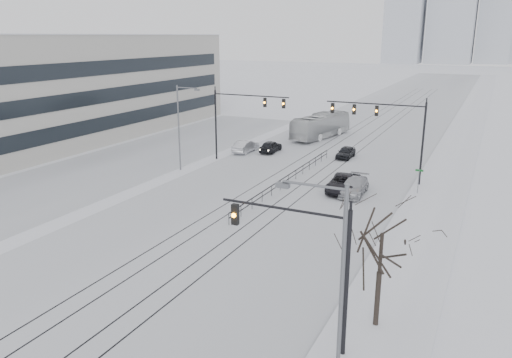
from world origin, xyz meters
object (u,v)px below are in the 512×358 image
(traffic_mast_near, at_px, (312,257))
(sedan_nb_far, at_px, (346,152))
(sedan_sb_outer, at_px, (246,146))
(sedan_nb_right, at_px, (354,187))
(bare_tree, at_px, (382,243))
(sedan_sb_inner, at_px, (271,146))
(sedan_nb_front, at_px, (343,183))
(box_truck, at_px, (321,126))

(traffic_mast_near, xyz_separation_m, sedan_nb_far, (-8.79, 36.97, -3.89))
(sedan_sb_outer, distance_m, sedan_nb_right, 19.83)
(bare_tree, distance_m, sedan_sb_outer, 39.36)
(sedan_sb_outer, relative_size, sedan_nb_right, 0.90)
(sedan_sb_inner, xyz_separation_m, sedan_nb_far, (9.21, 1.03, -0.05))
(bare_tree, relative_size, sedan_nb_right, 1.20)
(bare_tree, xyz_separation_m, sedan_nb_front, (-7.76, 21.07, -3.71))
(bare_tree, height_order, box_truck, bare_tree)
(sedan_nb_front, bearing_deg, sedan_nb_right, -25.91)
(sedan_nb_front, bearing_deg, traffic_mast_near, -81.71)
(sedan_sb_outer, bearing_deg, sedan_nb_front, 146.13)
(sedan_nb_far, relative_size, box_truck, 0.33)
(sedan_sb_inner, height_order, box_truck, box_truck)
(bare_tree, bearing_deg, traffic_mast_near, -128.76)
(traffic_mast_near, bearing_deg, box_truck, 108.01)
(sedan_nb_right, distance_m, box_truck, 26.23)
(sedan_nb_right, bearing_deg, sedan_nb_front, 156.44)
(sedan_nb_right, distance_m, sedan_nb_far, 14.08)
(sedan_nb_front, bearing_deg, sedan_nb_far, 100.71)
(sedan_nb_right, bearing_deg, sedan_sb_outer, 144.63)
(traffic_mast_near, bearing_deg, bare_tree, 51.24)
(sedan_sb_outer, xyz_separation_m, sedan_nb_front, (15.44, -10.50, 0.02))
(sedan_sb_inner, relative_size, sedan_sb_outer, 0.93)
(sedan_sb_inner, xyz_separation_m, sedan_nb_front, (12.66, -11.86, 0.05))
(sedan_sb_inner, bearing_deg, sedan_nb_far, -175.50)
(traffic_mast_near, bearing_deg, sedan_nb_right, 100.20)
(bare_tree, xyz_separation_m, sedan_sb_outer, (-23.20, 31.57, -3.74))
(traffic_mast_near, distance_m, sedan_nb_far, 38.20)
(sedan_nb_front, height_order, sedan_nb_far, sedan_nb_front)
(sedan_nb_front, xyz_separation_m, sedan_nb_far, (-3.44, 12.90, -0.10))
(traffic_mast_near, height_order, sedan_nb_far, traffic_mast_near)
(bare_tree, distance_m, sedan_sb_inner, 38.93)
(traffic_mast_near, bearing_deg, sedan_nb_front, 102.52)
(sedan_nb_right, height_order, sedan_nb_far, sedan_nb_right)
(traffic_mast_near, height_order, sedan_sb_inner, traffic_mast_near)
(bare_tree, height_order, sedan_nb_front, bare_tree)
(sedan_nb_front, height_order, box_truck, box_truck)
(sedan_sb_inner, relative_size, sedan_nb_right, 0.84)
(box_truck, bearing_deg, sedan_sb_outer, 78.90)
(sedan_sb_inner, bearing_deg, sedan_nb_front, 134.96)
(sedan_sb_outer, distance_m, box_truck, 13.91)
(traffic_mast_near, bearing_deg, sedan_nb_far, 103.37)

